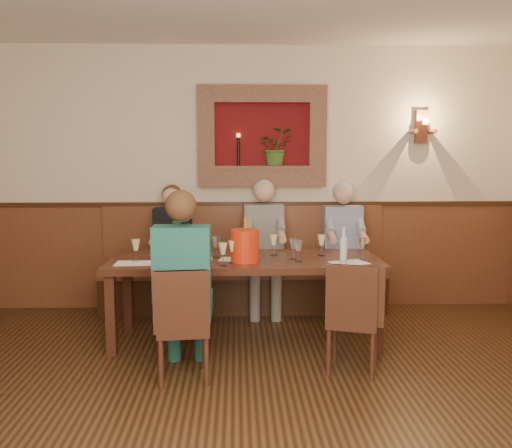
{
  "coord_description": "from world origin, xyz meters",
  "views": [
    {
      "loc": [
        -0.08,
        -3.15,
        1.71
      ],
      "look_at": [
        0.1,
        1.9,
        1.05
      ],
      "focal_mm": 40.0,
      "sensor_mm": 36.0,
      "label": 1
    }
  ],
  "objects_px": {
    "bench": "(244,280)",
    "person_bench_mid": "(264,259)",
    "spittoon_bucket": "(245,246)",
    "person_bench_right": "(343,260)",
    "wine_bottle_green_a": "(245,243)",
    "water_bottle": "(344,251)",
    "person_chair_front": "(184,299)",
    "wine_bottle_green_b": "(177,238)",
    "dining_table": "(245,266)",
    "person_bench_left": "(172,262)",
    "chair_near_right": "(353,339)",
    "chair_near_left": "(183,347)"
  },
  "relations": [
    {
      "from": "bench",
      "to": "person_bench_mid",
      "type": "xyz_separation_m",
      "value": [
        0.21,
        -0.11,
        0.25
      ]
    },
    {
      "from": "spittoon_bucket",
      "to": "person_bench_right",
      "type": "bearing_deg",
      "value": 43.5
    },
    {
      "from": "wine_bottle_green_a",
      "to": "water_bottle",
      "type": "relative_size",
      "value": 1.13
    },
    {
      "from": "spittoon_bucket",
      "to": "wine_bottle_green_a",
      "type": "bearing_deg",
      "value": 86.22
    },
    {
      "from": "person_chair_front",
      "to": "wine_bottle_green_b",
      "type": "bearing_deg",
      "value": 98.78
    },
    {
      "from": "bench",
      "to": "spittoon_bucket",
      "type": "height_order",
      "value": "bench"
    },
    {
      "from": "dining_table",
      "to": "person_bench_mid",
      "type": "height_order",
      "value": "person_bench_mid"
    },
    {
      "from": "person_bench_left",
      "to": "person_chair_front",
      "type": "distance_m",
      "value": 1.64
    },
    {
      "from": "person_bench_mid",
      "to": "water_bottle",
      "type": "xyz_separation_m",
      "value": [
        0.6,
        -1.22,
        0.3
      ]
    },
    {
      "from": "person_bench_left",
      "to": "spittoon_bucket",
      "type": "xyz_separation_m",
      "value": [
        0.74,
        -1.0,
        0.33
      ]
    },
    {
      "from": "chair_near_right",
      "to": "water_bottle",
      "type": "height_order",
      "value": "water_bottle"
    },
    {
      "from": "chair_near_left",
      "to": "person_bench_mid",
      "type": "height_order",
      "value": "person_bench_mid"
    },
    {
      "from": "person_bench_left",
      "to": "person_chair_front",
      "type": "xyz_separation_m",
      "value": [
        0.26,
        -1.62,
        0.03
      ]
    },
    {
      "from": "spittoon_bucket",
      "to": "wine_bottle_green_b",
      "type": "distance_m",
      "value": 0.65
    },
    {
      "from": "person_bench_mid",
      "to": "water_bottle",
      "type": "bearing_deg",
      "value": -63.95
    },
    {
      "from": "person_bench_left",
      "to": "wine_bottle_green_b",
      "type": "distance_m",
      "value": 0.86
    },
    {
      "from": "wine_bottle_green_a",
      "to": "wine_bottle_green_b",
      "type": "height_order",
      "value": "wine_bottle_green_b"
    },
    {
      "from": "person_bench_left",
      "to": "spittoon_bucket",
      "type": "distance_m",
      "value": 1.28
    },
    {
      "from": "person_bench_right",
      "to": "person_bench_mid",
      "type": "bearing_deg",
      "value": -179.93
    },
    {
      "from": "wine_bottle_green_a",
      "to": "chair_near_right",
      "type": "bearing_deg",
      "value": -40.27
    },
    {
      "from": "water_bottle",
      "to": "chair_near_right",
      "type": "bearing_deg",
      "value": -88.13
    },
    {
      "from": "person_chair_front",
      "to": "wine_bottle_green_a",
      "type": "xyz_separation_m",
      "value": [
        0.48,
        0.71,
        0.31
      ]
    },
    {
      "from": "dining_table",
      "to": "wine_bottle_green_b",
      "type": "bearing_deg",
      "value": 172.69
    },
    {
      "from": "spittoon_bucket",
      "to": "wine_bottle_green_b",
      "type": "height_order",
      "value": "wine_bottle_green_b"
    },
    {
      "from": "person_bench_left",
      "to": "water_bottle",
      "type": "distance_m",
      "value": 2.0
    },
    {
      "from": "spittoon_bucket",
      "to": "wine_bottle_green_b",
      "type": "bearing_deg",
      "value": 158.87
    },
    {
      "from": "person_bench_mid",
      "to": "wine_bottle_green_a",
      "type": "relative_size",
      "value": 3.78
    },
    {
      "from": "person_bench_left",
      "to": "person_chair_front",
      "type": "relative_size",
      "value": 0.95
    },
    {
      "from": "person_bench_mid",
      "to": "person_chair_front",
      "type": "distance_m",
      "value": 1.76
    },
    {
      "from": "water_bottle",
      "to": "wine_bottle_green_a",
      "type": "bearing_deg",
      "value": 158.81
    },
    {
      "from": "spittoon_bucket",
      "to": "wine_bottle_green_a",
      "type": "distance_m",
      "value": 0.09
    },
    {
      "from": "dining_table",
      "to": "chair_near_left",
      "type": "distance_m",
      "value": 1.09
    },
    {
      "from": "chair_near_left",
      "to": "spittoon_bucket",
      "type": "relative_size",
      "value": 3.11
    },
    {
      "from": "person_bench_right",
      "to": "person_chair_front",
      "type": "xyz_separation_m",
      "value": [
        -1.52,
        -1.62,
        0.02
      ]
    },
    {
      "from": "person_bench_mid",
      "to": "spittoon_bucket",
      "type": "bearing_deg",
      "value": -102.31
    },
    {
      "from": "person_bench_left",
      "to": "person_bench_right",
      "type": "relative_size",
      "value": 0.98
    },
    {
      "from": "chair_near_left",
      "to": "person_bench_right",
      "type": "distance_m",
      "value": 2.32
    },
    {
      "from": "chair_near_right",
      "to": "spittoon_bucket",
      "type": "xyz_separation_m",
      "value": [
        -0.83,
        0.61,
        0.64
      ]
    },
    {
      "from": "spittoon_bucket",
      "to": "wine_bottle_green_a",
      "type": "relative_size",
      "value": 0.75
    },
    {
      "from": "wine_bottle_green_b",
      "to": "chair_near_left",
      "type": "bearing_deg",
      "value": -82.11
    },
    {
      "from": "dining_table",
      "to": "spittoon_bucket",
      "type": "bearing_deg",
      "value": -91.15
    },
    {
      "from": "person_bench_mid",
      "to": "wine_bottle_green_b",
      "type": "height_order",
      "value": "person_bench_mid"
    },
    {
      "from": "chair_near_right",
      "to": "person_bench_right",
      "type": "relative_size",
      "value": 0.63
    },
    {
      "from": "dining_table",
      "to": "person_chair_front",
      "type": "bearing_deg",
      "value": -121.56
    },
    {
      "from": "person_chair_front",
      "to": "water_bottle",
      "type": "bearing_deg",
      "value": 17.09
    },
    {
      "from": "person_bench_mid",
      "to": "wine_bottle_green_b",
      "type": "xyz_separation_m",
      "value": [
        -0.82,
        -0.76,
        0.34
      ]
    },
    {
      "from": "chair_near_left",
      "to": "person_bench_mid",
      "type": "relative_size",
      "value": 0.62
    },
    {
      "from": "water_bottle",
      "to": "person_bench_left",
      "type": "bearing_deg",
      "value": 141.8
    },
    {
      "from": "chair_near_left",
      "to": "chair_near_right",
      "type": "bearing_deg",
      "value": -0.46
    },
    {
      "from": "person_bench_right",
      "to": "wine_bottle_green_b",
      "type": "xyz_separation_m",
      "value": [
        -1.66,
        -0.76,
        0.36
      ]
    }
  ]
}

